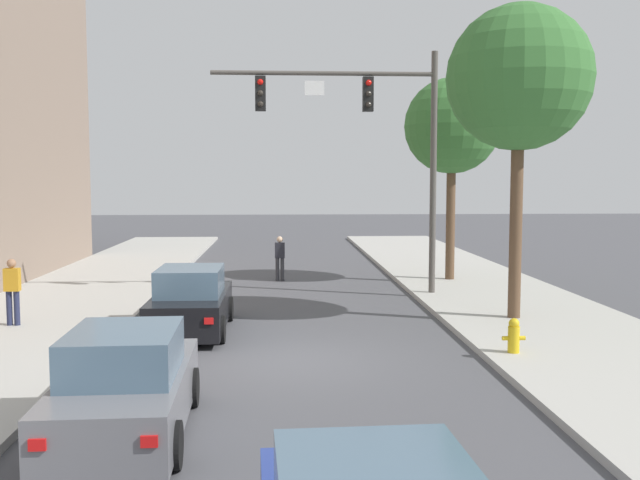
% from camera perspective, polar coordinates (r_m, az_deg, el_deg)
% --- Properties ---
extents(ground_plane, '(120.00, 120.00, 0.00)m').
position_cam_1_polar(ground_plane, '(15.13, -2.37, -9.47)').
color(ground_plane, '#4C4C51').
extents(sidewalk_right, '(5.00, 60.00, 0.15)m').
position_cam_1_polar(sidewalk_right, '(16.54, 21.03, -8.28)').
color(sidewalk_right, '#B2AFA8').
rests_on(sidewalk_right, ground).
extents(traffic_signal_mast, '(6.98, 0.38, 7.50)m').
position_cam_1_polar(traffic_signal_mast, '(22.65, 3.99, 8.96)').
color(traffic_signal_mast, '#514C47').
rests_on(traffic_signal_mast, sidewalk_right).
extents(car_lead_black, '(1.85, 4.25, 1.60)m').
position_cam_1_polar(car_lead_black, '(17.96, -10.12, -4.89)').
color(car_lead_black, black).
rests_on(car_lead_black, ground).
extents(car_following_grey, '(1.93, 4.28, 1.60)m').
position_cam_1_polar(car_following_grey, '(11.05, -15.03, -11.20)').
color(car_following_grey, slate).
rests_on(car_following_grey, ground).
extents(pedestrian_sidewalk_left_walker, '(0.36, 0.22, 1.64)m').
position_cam_1_polar(pedestrian_sidewalk_left_walker, '(19.25, -23.07, -3.53)').
color(pedestrian_sidewalk_left_walker, '#232847').
rests_on(pedestrian_sidewalk_left_walker, sidewalk_left).
extents(pedestrian_crossing_road, '(0.36, 0.22, 1.64)m').
position_cam_1_polar(pedestrian_crossing_road, '(26.40, -3.18, -1.29)').
color(pedestrian_crossing_road, '#333338').
rests_on(pedestrian_crossing_road, ground).
extents(fire_hydrant, '(0.48, 0.24, 0.72)m').
position_cam_1_polar(fire_hydrant, '(15.60, 15.02, -7.28)').
color(fire_hydrant, gold).
rests_on(fire_hydrant, sidewalk_right).
extents(street_tree_nearest, '(3.68, 3.68, 7.97)m').
position_cam_1_polar(street_tree_nearest, '(19.36, 15.42, 12.12)').
color(street_tree_nearest, brown).
rests_on(street_tree_nearest, sidewalk_right).
extents(street_tree_second, '(3.36, 3.36, 7.12)m').
position_cam_1_polar(street_tree_second, '(26.18, 10.35, 8.76)').
color(street_tree_second, brown).
rests_on(street_tree_second, sidewalk_right).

